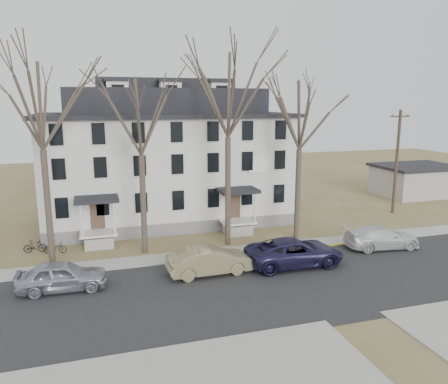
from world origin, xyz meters
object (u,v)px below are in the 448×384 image
object	(u,v)px
car_silver	(62,277)
bicycle_left	(55,248)
utility_pole_far	(397,161)
car_white	(382,238)
tree_mid_left	(140,111)
boarding_house	(166,159)
car_tan	(210,261)
bicycle_right	(35,247)
tree_mid_right	(301,110)
tree_far_left	(39,100)
car_navy	(294,253)
tree_center	(228,89)

from	to	relation	value
car_silver	bicycle_left	size ratio (longest dim) A/B	3.19
utility_pole_far	car_silver	distance (m)	30.31
car_white	bicycle_left	xyz separation A→B (m)	(-22.04, 5.57, -0.37)
car_silver	car_white	size ratio (longest dim) A/B	0.91
tree_mid_left	boarding_house	bearing A→B (deg)	69.80
car_tan	bicycle_right	size ratio (longest dim) A/B	3.36
tree_mid_right	utility_pole_far	distance (m)	13.55
tree_far_left	car_silver	size ratio (longest dim) A/B	2.85
boarding_house	car_navy	distance (m)	15.30
tree_mid_right	car_tan	xyz separation A→B (m)	(-8.24, -5.10, -8.76)
utility_pole_far	car_navy	bearing A→B (deg)	-147.25
tree_mid_left	utility_pole_far	xyz separation A→B (m)	(23.50, 4.20, -4.70)
boarding_house	bicycle_right	bearing A→B (deg)	-149.04
bicycle_right	boarding_house	bearing A→B (deg)	-55.30
tree_mid_left	bicycle_left	world-z (taller)	tree_mid_left
car_navy	bicycle_left	size ratio (longest dim) A/B	4.10
car_white	bicycle_left	size ratio (longest dim) A/B	3.51
tree_center	car_navy	bearing A→B (deg)	-62.39
tree_far_left	car_silver	bearing A→B (deg)	-79.78
car_silver	bicycle_left	world-z (taller)	car_silver
tree_mid_right	car_white	distance (m)	10.77
boarding_house	tree_mid_left	world-z (taller)	tree_mid_left
car_white	car_navy	bearing A→B (deg)	105.71
tree_mid_right	bicycle_left	size ratio (longest dim) A/B	8.43
bicycle_left	tree_center	bearing A→B (deg)	-86.90
boarding_house	car_tan	world-z (taller)	boarding_house
utility_pole_far	car_navy	xyz separation A→B (m)	(-14.74, -9.48, -4.04)
car_silver	bicycle_right	size ratio (longest dim) A/B	3.15
car_navy	bicycle_right	distance (m)	17.59
tree_center	utility_pole_far	distance (m)	19.03
tree_center	utility_pole_far	world-z (taller)	tree_center
boarding_house	tree_mid_left	distance (m)	9.66
car_silver	car_navy	xyz separation A→B (m)	(13.87, -0.33, 0.04)
tree_mid_left	tree_center	bearing A→B (deg)	0.00
tree_center	car_tan	size ratio (longest dim) A/B	2.87
tree_mid_right	bicycle_right	xyz separation A→B (m)	(-18.74, 2.01, -9.14)
car_tan	bicycle_left	xyz separation A→B (m)	(-9.17, 6.59, -0.45)
car_navy	bicycle_right	xyz separation A→B (m)	(-16.00, 7.29, -0.40)
car_white	car_tan	bearing A→B (deg)	100.98
tree_mid_left	car_tan	xyz separation A→B (m)	(3.26, -5.10, -8.76)
car_silver	bicycle_right	bearing A→B (deg)	19.41
utility_pole_far	tree_center	bearing A→B (deg)	-166.50
tree_mid_left	bicycle_right	bearing A→B (deg)	164.48
boarding_house	tree_mid_right	bearing A→B (deg)	-43.81
car_tan	car_navy	size ratio (longest dim) A/B	0.83
car_navy	car_white	size ratio (longest dim) A/B	1.17
utility_pole_far	bicycle_left	bearing A→B (deg)	-174.74
bicycle_right	car_tan	bearing A→B (deg)	-120.36
boarding_house	car_tan	size ratio (longest dim) A/B	4.06
tree_mid_right	car_navy	xyz separation A→B (m)	(-2.74, -5.28, -8.74)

